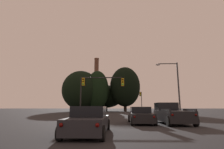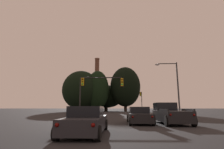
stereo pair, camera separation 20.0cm
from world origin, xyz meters
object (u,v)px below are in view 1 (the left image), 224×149
at_px(sedan_center_lane_front, 140,116).
at_px(traffic_light_far_right, 141,99).
at_px(street_lamp, 175,83).
at_px(smokestack, 96,89).
at_px(sedan_left_lane_second, 89,121).
at_px(traffic_light_overhead_left, 96,86).
at_px(pickup_truck_right_lane_front, 171,114).

height_order(sedan_center_lane_front, traffic_light_far_right, traffic_light_far_right).
xyz_separation_m(street_lamp, smokestack, (-22.44, 103.25, 10.15)).
bearing_deg(smokestack, sedan_center_lane_front, -81.59).
xyz_separation_m(sedan_left_lane_second, traffic_light_overhead_left, (-1.28, 14.13, 3.58)).
height_order(sedan_center_lane_front, smokestack, smokestack).
bearing_deg(sedan_center_lane_front, pickup_truck_right_lane_front, 1.71).
relative_size(pickup_truck_right_lane_front, smokestack, 0.14).
xyz_separation_m(pickup_truck_right_lane_front, smokestack, (-19.16, 111.47, 14.06)).
height_order(sedan_left_lane_second, pickup_truck_right_lane_front, pickup_truck_right_lane_front).
height_order(sedan_left_lane_second, sedan_center_lane_front, same).
distance_m(sedan_center_lane_front, traffic_light_far_right, 38.83).
relative_size(traffic_light_far_right, street_lamp, 0.81).
xyz_separation_m(sedan_center_lane_front, traffic_light_overhead_left, (-4.84, 7.87, 3.58)).
relative_size(sedan_center_lane_front, traffic_light_far_right, 0.77).
relative_size(sedan_left_lane_second, traffic_light_overhead_left, 0.77).
distance_m(pickup_truck_right_lane_front, smokestack, 113.97).
bearing_deg(pickup_truck_right_lane_front, traffic_light_far_right, 85.65).
bearing_deg(traffic_light_far_right, street_lamp, -89.34).
height_order(pickup_truck_right_lane_front, traffic_light_overhead_left, traffic_light_overhead_left).
distance_m(traffic_light_overhead_left, smokestack, 104.82).
relative_size(sedan_center_lane_front, street_lamp, 0.62).
bearing_deg(street_lamp, sedan_left_lane_second, -123.22).
xyz_separation_m(sedan_left_lane_second, traffic_light_far_right, (9.16, 44.53, 3.37)).
bearing_deg(sedan_left_lane_second, traffic_light_far_right, 79.37).
distance_m(sedan_left_lane_second, sedan_center_lane_front, 7.20).
xyz_separation_m(pickup_truck_right_lane_front, traffic_light_overhead_left, (-7.50, 7.84, 3.44)).
relative_size(sedan_left_lane_second, street_lamp, 0.62).
height_order(traffic_light_far_right, traffic_light_overhead_left, traffic_light_far_right).
relative_size(traffic_light_far_right, traffic_light_overhead_left, 1.00).
bearing_deg(traffic_light_overhead_left, sedan_center_lane_front, -58.45).
xyz_separation_m(sedan_left_lane_second, street_lamp, (9.50, 14.51, 4.05)).
distance_m(traffic_light_far_right, smokestack, 77.25).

